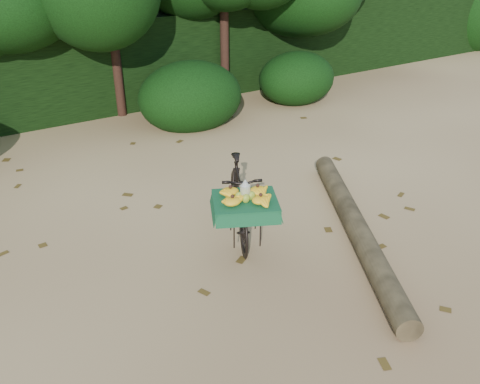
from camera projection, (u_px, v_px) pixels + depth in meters
ground at (242, 255)px, 5.87m from camera, size 80.00×80.00×0.00m
vendor_bicycle at (239, 199)px, 6.05m from camera, size 1.21×1.76×0.96m
fallen_log at (356, 226)px, 6.19m from camera, size 1.90×3.33×0.26m
hedge_backdrop at (78, 64)px, 10.21m from camera, size 26.00×1.80×1.80m
tree_row at (44, 15)px, 8.79m from camera, size 14.50×2.00×4.00m
bush_clumps at (141, 108)px, 9.14m from camera, size 8.80×1.70×0.90m
leaf_litter at (215, 229)px, 6.36m from camera, size 7.00×7.30×0.01m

